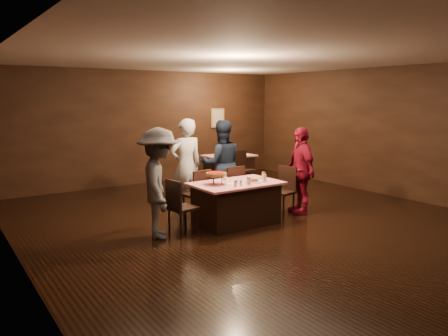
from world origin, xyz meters
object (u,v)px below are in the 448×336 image
at_px(main_table, 236,203).
at_px(back_table, 229,169).
at_px(glass_front_right, 264,178).
at_px(glass_amber, 264,176).
at_px(glass_front_left, 249,181).
at_px(chair_end_left, 183,207).
at_px(diner_navy_hoodie, 221,164).
at_px(chair_back_far, 217,163).
at_px(diner_red_shirt, 301,170).
at_px(chair_end_right, 282,191).
at_px(chair_back_near, 245,169).
at_px(diner_white_jacket, 186,166).
at_px(glass_back, 225,176).
at_px(pizza_stand, 216,174).
at_px(chair_far_left, 196,194).
at_px(chair_far_right, 230,189).
at_px(diner_grey_knit, 159,183).
at_px(plate_empty, 255,178).

xyz_separation_m(main_table, back_table, (2.09, 3.22, 0.00)).
distance_m(glass_front_right, glass_amber, 0.25).
relative_size(back_table, glass_front_left, 9.29).
distance_m(chair_end_left, diner_navy_hoodie, 2.06).
distance_m(chair_back_far, glass_front_left, 4.61).
distance_m(diner_red_shirt, glass_amber, 0.91).
relative_size(back_table, chair_end_left, 1.37).
distance_m(main_table, glass_front_left, 0.55).
height_order(chair_end_right, chair_back_near, same).
relative_size(glass_front_left, glass_amber, 1.00).
bearing_deg(diner_white_jacket, glass_back, 107.55).
distance_m(chair_back_near, pizza_stand, 3.54).
distance_m(chair_end_left, diner_white_jacket, 1.58).
xyz_separation_m(diner_white_jacket, glass_back, (0.26, -0.99, -0.10)).
relative_size(main_table, pizza_stand, 4.21).
xyz_separation_m(main_table, chair_back_near, (2.09, 2.52, 0.09)).
distance_m(chair_back_far, diner_red_shirt, 3.98).
xyz_separation_m(back_table, glass_amber, (-1.49, -3.27, 0.46)).
bearing_deg(main_table, glass_back, 99.46).
bearing_deg(glass_amber, back_table, 65.49).
height_order(chair_far_left, diner_navy_hoodie, diner_navy_hoodie).
distance_m(chair_far_right, diner_grey_knit, 2.06).
relative_size(plate_empty, glass_front_right, 1.79).
bearing_deg(main_table, diner_grey_knit, 177.42).
bearing_deg(glass_front_right, chair_far_left, 130.36).
relative_size(diner_grey_knit, glass_front_right, 12.97).
bearing_deg(chair_back_far, diner_red_shirt, 72.03).
relative_size(chair_back_far, glass_front_right, 6.79).
relative_size(main_table, plate_empty, 6.40).
relative_size(chair_back_far, glass_back, 6.79).
bearing_deg(pizza_stand, diner_grey_knit, 179.08).
bearing_deg(chair_end_left, chair_end_right, -96.67).
height_order(glass_front_left, glass_back, same).
distance_m(diner_grey_knit, glass_back, 1.47).
bearing_deg(glass_amber, chair_far_right, 104.04).
height_order(main_table, plate_empty, plate_empty).
bearing_deg(back_table, chair_far_right, -124.40).
bearing_deg(diner_white_jacket, chair_end_left, 61.43).
bearing_deg(chair_far_right, chair_far_left, 1.05).
bearing_deg(glass_front_right, plate_empty, 75.96).
distance_m(diner_white_jacket, glass_front_left, 1.63).
xyz_separation_m(main_table, plate_empty, (0.55, 0.15, 0.39)).
bearing_deg(chair_back_far, chair_end_right, 66.00).
height_order(diner_white_jacket, glass_front_left, diner_white_jacket).
bearing_deg(pizza_stand, glass_front_right, -19.44).
bearing_deg(diner_grey_knit, diner_white_jacket, -20.28).
relative_size(diner_red_shirt, plate_empty, 6.89).
bearing_deg(plate_empty, main_table, -164.74).
bearing_deg(glass_front_left, chair_far_left, 113.20).
bearing_deg(glass_amber, chair_back_far, 68.93).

